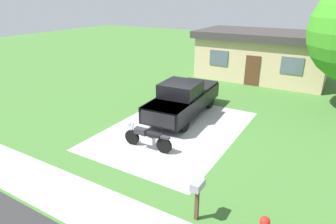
{
  "coord_description": "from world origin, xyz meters",
  "views": [
    {
      "loc": [
        6.14,
        -10.91,
        5.88
      ],
      "look_at": [
        -0.27,
        -0.17,
        0.9
      ],
      "focal_mm": 31.09,
      "sensor_mm": 36.0,
      "label": 1
    }
  ],
  "objects_px": {
    "pickup_truck": "(184,98)",
    "neighbor_house": "(263,54)",
    "motorcycle": "(147,138)",
    "mailbox": "(197,190)"
  },
  "relations": [
    {
      "from": "mailbox",
      "to": "neighbor_house",
      "type": "height_order",
      "value": "neighbor_house"
    },
    {
      "from": "pickup_truck",
      "to": "neighbor_house",
      "type": "bearing_deg",
      "value": 81.35
    },
    {
      "from": "mailbox",
      "to": "motorcycle",
      "type": "bearing_deg",
      "value": 142.61
    },
    {
      "from": "mailbox",
      "to": "neighbor_house",
      "type": "relative_size",
      "value": 0.13
    },
    {
      "from": "motorcycle",
      "to": "neighbor_house",
      "type": "distance_m",
      "value": 13.99
    },
    {
      "from": "pickup_truck",
      "to": "motorcycle",
      "type": "bearing_deg",
      "value": -83.89
    },
    {
      "from": "mailbox",
      "to": "neighbor_house",
      "type": "bearing_deg",
      "value": 98.49
    },
    {
      "from": "motorcycle",
      "to": "mailbox",
      "type": "distance_m",
      "value": 4.49
    },
    {
      "from": "pickup_truck",
      "to": "mailbox",
      "type": "distance_m",
      "value": 7.83
    },
    {
      "from": "pickup_truck",
      "to": "neighbor_house",
      "type": "height_order",
      "value": "neighbor_house"
    }
  ]
}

